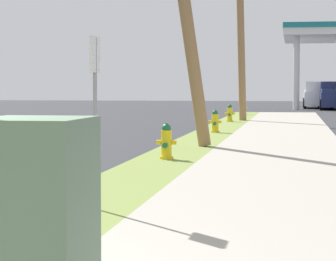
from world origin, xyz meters
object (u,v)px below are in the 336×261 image
at_px(fire_hydrant_fourth, 230,114).
at_px(truck_white_on_apron, 318,96).
at_px(car_silver_by_near_pump, 318,97).
at_px(utility_cabinet, 35,255).
at_px(truck_navy_at_forecourt, 334,96).
at_px(street_sign_post, 95,86).
at_px(fire_hydrant_nearest, 3,220).
at_px(utility_pole_background, 240,17).
at_px(fire_hydrant_second, 166,143).
at_px(fire_hydrant_third, 215,123).
at_px(fire_hydrant_fifth, 243,108).

bearing_deg(fire_hydrant_fourth, truck_white_on_apron, 79.90).
xyz_separation_m(car_silver_by_near_pump, truck_white_on_apron, (-0.25, -7.38, 0.19)).
height_order(utility_cabinet, truck_white_on_apron, truck_white_on_apron).
bearing_deg(truck_white_on_apron, utility_cabinet, -93.35).
xyz_separation_m(car_silver_by_near_pump, truck_navy_at_forecourt, (0.79, -10.51, 0.19)).
bearing_deg(street_sign_post, utility_cabinet, -78.53).
xyz_separation_m(fire_hydrant_nearest, fire_hydrant_fourth, (-0.12, 26.06, 0.00)).
bearing_deg(utility_pole_background, truck_white_on_apron, 80.09).
relative_size(fire_hydrant_second, street_sign_post, 0.35).
height_order(fire_hydrant_second, truck_navy_at_forecourt, truck_navy_at_forecourt).
relative_size(fire_hydrant_second, truck_white_on_apron, 0.14).
bearing_deg(utility_pole_background, car_silver_by_near_pump, 81.96).
xyz_separation_m(fire_hydrant_third, utility_pole_background, (0.18, 9.13, 4.27)).
bearing_deg(street_sign_post, fire_hydrant_second, 91.78).
relative_size(fire_hydrant_third, street_sign_post, 0.35).
bearing_deg(utility_cabinet, fire_hydrant_third, 93.23).
relative_size(fire_hydrant_fourth, street_sign_post, 0.35).
distance_m(fire_hydrant_second, street_sign_post, 6.62).
bearing_deg(truck_white_on_apron, truck_navy_at_forecourt, -71.55).
relative_size(fire_hydrant_nearest, fire_hydrant_third, 1.00).
bearing_deg(fire_hydrant_nearest, truck_white_on_apron, 85.13).
bearing_deg(fire_hydrant_second, truck_navy_at_forecourt, 82.03).
distance_m(fire_hydrant_second, fire_hydrant_fifth, 25.39).
height_order(fire_hydrant_second, fire_hydrant_fourth, same).
xyz_separation_m(fire_hydrant_nearest, utility_pole_background, (0.22, 27.48, 4.27)).
relative_size(fire_hydrant_third, fire_hydrant_fifth, 1.00).
height_order(fire_hydrant_second, truck_white_on_apron, truck_white_on_apron).
xyz_separation_m(utility_pole_background, truck_white_on_apron, (4.16, 23.80, -3.80)).
distance_m(fire_hydrant_second, truck_white_on_apron, 42.39).
relative_size(fire_hydrant_nearest, fire_hydrant_fifth, 1.00).
bearing_deg(utility_cabinet, fire_hydrant_second, 96.15).
bearing_deg(fire_hydrant_third, utility_cabinet, -86.77).
bearing_deg(truck_white_on_apron, fire_hydrant_third, -97.51).
bearing_deg(fire_hydrant_third, truck_white_on_apron, 82.49).
bearing_deg(fire_hydrant_fourth, fire_hydrant_nearest, -89.74).
bearing_deg(fire_hydrant_fifth, fire_hydrant_second, -89.94).
distance_m(fire_hydrant_second, fire_hydrant_third, 9.23).
bearing_deg(fire_hydrant_nearest, truck_navy_at_forecourt, 83.58).
xyz_separation_m(utility_cabinet, street_sign_post, (-1.06, 5.25, 0.88)).
distance_m(fire_hydrant_fourth, street_sign_post, 23.47).
bearing_deg(car_silver_by_near_pump, fire_hydrant_fourth, -98.28).
height_order(utility_pole_background, street_sign_post, utility_pole_background).
distance_m(utility_cabinet, truck_navy_at_forecourt, 50.96).
distance_m(fire_hydrant_fourth, truck_navy_at_forecourt, 22.79).
distance_m(utility_pole_background, street_sign_post, 25.05).
distance_m(fire_hydrant_fifth, utility_pole_background, 8.23).
xyz_separation_m(fire_hydrant_third, fire_hydrant_fourth, (-0.15, 7.70, 0.00)).
bearing_deg(utility_pole_background, street_sign_post, -90.14).
height_order(fire_hydrant_third, utility_cabinet, utility_cabinet).
bearing_deg(street_sign_post, fire_hydrant_third, 90.44).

